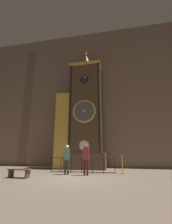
# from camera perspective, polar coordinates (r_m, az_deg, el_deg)

# --- Properties ---
(ground_plane) EXTENTS (28.00, 28.00, 0.00)m
(ground_plane) POSITION_cam_1_polar(r_m,az_deg,el_deg) (8.36, -4.61, -23.81)
(ground_plane) COLOR brown
(cathedral_back_wall) EXTENTS (24.00, 0.32, 13.51)m
(cathedral_back_wall) POSITION_cam_1_polar(r_m,az_deg,el_deg) (14.59, 1.36, 7.09)
(cathedral_back_wall) COLOR #7A6656
(cathedral_back_wall) RESTS_ON ground_plane
(clock_tower) EXTENTS (4.10, 1.79, 10.37)m
(clock_tower) POSITION_cam_1_polar(r_m,az_deg,el_deg) (12.74, -1.72, -1.38)
(clock_tower) COLOR brown
(clock_tower) RESTS_ON ground_plane
(railing_fence) EXTENTS (4.18, 0.05, 0.93)m
(railing_fence) POSITION_cam_1_polar(r_m,az_deg,el_deg) (10.07, -1.69, -19.30)
(railing_fence) COLOR black
(railing_fence) RESTS_ON ground_plane
(visitor_near) EXTENTS (0.39, 0.30, 1.69)m
(visitor_near) POSITION_cam_1_polar(r_m,az_deg,el_deg) (9.43, -7.25, -16.48)
(visitor_near) COLOR #213427
(visitor_near) RESTS_ON ground_plane
(visitor_far) EXTENTS (0.34, 0.22, 1.71)m
(visitor_far) POSITION_cam_1_polar(r_m,az_deg,el_deg) (9.05, -0.01, -16.61)
(visitor_far) COLOR #461518
(visitor_far) RESTS_ON ground_plane
(stanchion_post) EXTENTS (0.28, 0.28, 1.07)m
(stanchion_post) POSITION_cam_1_polar(r_m,az_deg,el_deg) (9.96, 13.76, -19.94)
(stanchion_post) COLOR #B28E33
(stanchion_post) RESTS_ON ground_plane
(visitor_bench) EXTENTS (1.19, 0.40, 0.44)m
(visitor_bench) POSITION_cam_1_polar(r_m,az_deg,el_deg) (9.02, -24.01, -20.01)
(visitor_bench) COLOR brown
(visitor_bench) RESTS_ON ground_plane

